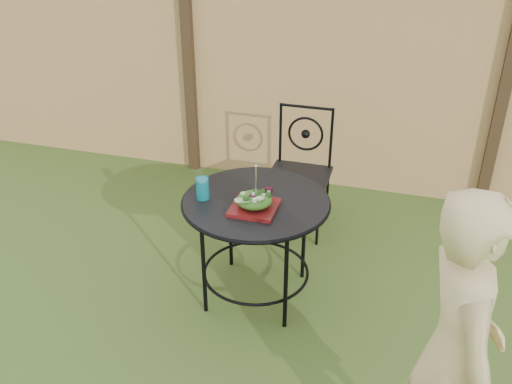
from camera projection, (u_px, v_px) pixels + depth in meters
The scene contains 9 objects.
ground at pixel (266, 350), 3.38m from camera, with size 60.00×60.00×0.00m, color #294817.
fence at pixel (336, 83), 4.76m from camera, with size 8.00×0.12×1.90m.
patio_table at pixel (256, 219), 3.57m from camera, with size 0.92×0.92×0.72m.
patio_chair at pixel (300, 168), 4.38m from camera, with size 0.46×0.46×0.95m.
diner at pixel (454, 355), 2.31m from camera, with size 0.56×0.37×1.53m, color tan.
salad_plate at pixel (254, 208), 3.39m from camera, with size 0.27×0.27×0.02m, color #410D09.
salad at pixel (254, 200), 3.37m from camera, with size 0.21×0.21×0.08m, color #235614.
fork at pixel (256, 181), 3.30m from camera, with size 0.01×0.01×0.18m, color silver.
drinking_glass at pixel (203, 188), 3.48m from camera, with size 0.08×0.08×0.14m, color #0B7482.
Camera 1 is at (0.64, -2.42, 2.47)m, focal length 40.00 mm.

